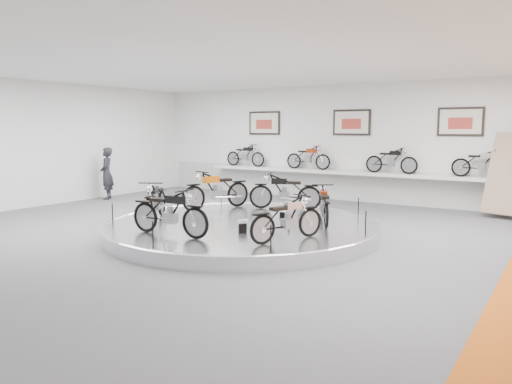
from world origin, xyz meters
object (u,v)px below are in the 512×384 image
Objects in this scene: bike_a at (324,205)px; visitor at (107,173)px; shelf at (347,173)px; bike_b at (285,191)px; bike_c at (216,190)px; bike_d at (155,200)px; bike_e at (169,212)px; bike_f at (287,218)px; display_platform at (242,229)px.

visitor is at bearing 50.56° from bike_a.
bike_b is at bearing -91.37° from shelf.
bike_c is 2.13m from bike_d.
shelf is at bearing 135.12° from bike_d.
visitor is (-6.98, 4.38, 0.13)m from bike_e.
bike_d is (-1.89, -7.30, -0.22)m from shelf.
bike_d is at bearing -104.50° from shelf.
bike_b reaches higher than bike_f.
bike_c is 3.45m from bike_e.
bike_a is 0.82× the size of visitor.
bike_c is 1.20× the size of bike_f.
bike_c reaches higher than bike_b.
display_platform is 2.14m from bike_e.
bike_c is (-1.56, -1.03, 0.04)m from bike_b.
bike_e is (-2.11, -2.91, 0.05)m from bike_a.
display_platform is at bearing 85.04° from bike_d.
bike_a is 2.23m from bike_b.
bike_c reaches higher than bike_d.
bike_c is 0.99× the size of visitor.
bike_c is 5.85m from visitor.
display_platform is at bearing 72.66° from bike_c.
bike_c is at bearing 77.84° from bike_f.
display_platform is 7.81m from visitor.
bike_f is at bearing -30.85° from display_platform.
display_platform is 2.01m from bike_a.
bike_d is at bearing 38.44° from bike_b.
bike_d is (-0.22, -2.11, -0.05)m from bike_c.
shelf is at bearing -113.30° from bike_b.
bike_f is at bearing -76.21° from shelf.
bike_d is 6.41m from visitor.
shelf is at bearing -178.95° from bike_c.
bike_b is 1.11× the size of bike_f.
bike_f reaches higher than display_platform.
bike_b is (-0.10, -4.15, -0.21)m from shelf.
display_platform is 0.58× the size of shelf.
bike_b is 0.92× the size of visitor.
display_platform is 2.18m from bike_d.
bike_d is (-1.89, -0.90, 0.63)m from display_platform.
display_platform is at bearing 80.46° from bike_f.
bike_e is at bearing -92.88° from shelf.
visitor reaches higher than bike_e.
bike_e is at bearing -101.92° from display_platform.
shelf is 8.41m from bike_e.
bike_a is 0.89× the size of bike_b.
bike_d is 0.98× the size of bike_e.
bike_b is at bearing 142.23° from bike_c.
bike_c is 1.11× the size of bike_d.
bike_a is 0.83× the size of bike_c.
bike_e is (-0.42, -2.00, 0.64)m from display_platform.
display_platform is 3.81× the size of bike_b.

